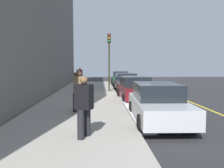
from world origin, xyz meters
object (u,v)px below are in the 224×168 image
Objects in this scene: parked_car_charcoal at (126,82)px; pedestrian_burgundy_coat at (80,75)px; parked_car_maroon at (135,89)px; parked_car_silver at (158,103)px; pedestrian_tan_coat at (79,90)px; parked_car_green at (120,78)px; pedestrian_brown_coat at (78,81)px; rolling_suitcase at (81,103)px; pedestrian_black_coat at (84,105)px; traffic_light_pole at (109,53)px.

parked_car_charcoal is 2.42× the size of pedestrian_burgundy_coat.
parked_car_silver is at bearing 0.29° from parked_car_maroon.
parked_car_green is at bearing 168.70° from pedestrian_tan_coat.
pedestrian_brown_coat is at bearing -52.97° from parked_car_charcoal.
pedestrian_burgundy_coat reaches higher than parked_car_charcoal.
pedestrian_burgundy_coat is (-8.86, -0.56, 0.02)m from pedestrian_brown_coat.
parked_car_green is 1.04× the size of parked_car_charcoal.
pedestrian_tan_coat is 0.84m from rolling_suitcase.
pedestrian_burgundy_coat is at bearing -175.07° from pedestrian_black_coat.
parked_car_maroon is at bearing -0.61° from parked_car_green.
parked_car_maroon is 5.11m from traffic_light_pole.
parked_car_green and parked_car_maroon have the same top height.
parked_car_maroon is at bearing 161.65° from pedestrian_black_coat.
parked_car_silver is at bearing 55.05° from rolling_suitcase.
pedestrian_black_coat is at bearing 6.01° from pedestrian_brown_coat.
parked_car_charcoal is 2.39× the size of pedestrian_tan_coat.
parked_car_charcoal is 2.47× the size of pedestrian_brown_coat.
rolling_suitcase is (15.28, 1.28, -0.64)m from pedestrian_burgundy_coat.
parked_car_maroon and parked_car_silver have the same top height.
pedestrian_tan_coat reaches higher than parked_car_charcoal.
parked_car_maroon is 5.13m from pedestrian_tan_coat.
parked_car_green is at bearing 168.77° from traffic_light_pole.
pedestrian_tan_coat is at bearing -5.61° from rolling_suitcase.
parked_car_green is 10.04m from pedestrian_brown_coat.
traffic_light_pole is (-1.37, 2.34, 2.10)m from pedestrian_brown_coat.
parked_car_silver is at bearing -0.33° from parked_car_green.
pedestrian_burgundy_coat reaches higher than pedestrian_black_coat.
parked_car_silver is at bearing -0.21° from parked_car_charcoal.
parked_car_green is 1.00× the size of traffic_light_pole.
pedestrian_tan_coat reaches higher than parked_car_green.
traffic_light_pole reaches higher than pedestrian_burgundy_coat.
pedestrian_black_coat is at bearing 5.43° from rolling_suitcase.
parked_car_silver is 3.77m from rolling_suitcase.
parked_car_silver is 2.60× the size of pedestrian_burgundy_coat.
rolling_suitcase is at bearing -11.75° from traffic_light_pole.
pedestrian_brown_coat is at bearing -127.43° from parked_car_maroon.
parked_car_green and parked_car_silver have the same top height.
pedestrian_burgundy_coat reaches higher than parked_car_green.
traffic_light_pole is at bearing 168.64° from pedestrian_tan_coat.
pedestrian_brown_coat is (9.24, -3.90, 0.32)m from parked_car_green.
pedestrian_tan_coat reaches higher than pedestrian_black_coat.
parked_car_maroon is 2.52× the size of pedestrian_brown_coat.
parked_car_maroon is 2.45× the size of pedestrian_tan_coat.
pedestrian_brown_coat is 0.97× the size of pedestrian_tan_coat.
parked_car_maroon is 12.52m from pedestrian_burgundy_coat.
pedestrian_tan_coat is at bearing -117.40° from parked_car_silver.
parked_car_charcoal is 0.98× the size of parked_car_maroon.
traffic_light_pole is (-8.32, 1.67, 2.08)m from pedestrian_tan_coat.
pedestrian_brown_coat is at bearing 3.60° from pedestrian_burgundy_coat.
pedestrian_brown_coat is at bearing -174.50° from pedestrian_tan_coat.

